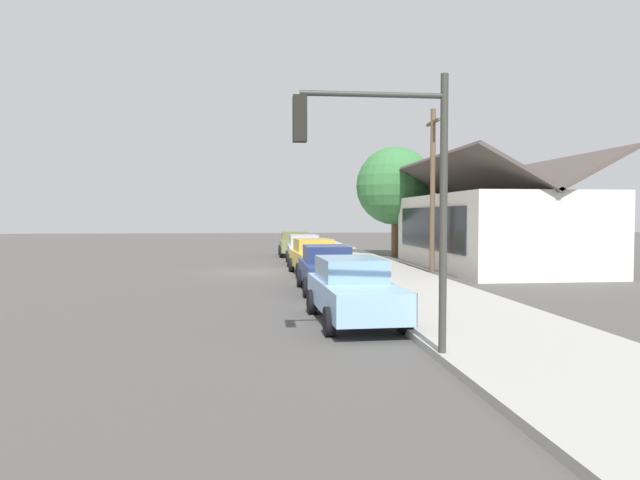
% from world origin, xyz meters
% --- Properties ---
extents(ground_plane, '(120.00, 120.00, 0.00)m').
position_xyz_m(ground_plane, '(0.00, 0.00, 0.00)').
color(ground_plane, '#4C4947').
extents(sidewalk_curb, '(60.00, 4.20, 0.16)m').
position_xyz_m(sidewalk_curb, '(0.00, 5.60, 0.08)').
color(sidewalk_curb, '#A3A099').
rests_on(sidewalk_curb, ground).
extents(car_olive, '(4.42, 2.10, 1.59)m').
position_xyz_m(car_olive, '(-10.52, 2.61, 0.81)').
color(car_olive, olive).
rests_on(car_olive, ground).
extents(car_silver, '(4.74, 2.03, 1.59)m').
position_xyz_m(car_silver, '(-4.21, 2.75, 0.81)').
color(car_silver, silver).
rests_on(car_silver, ground).
extents(car_mustard, '(4.63, 2.22, 1.59)m').
position_xyz_m(car_mustard, '(1.36, 2.77, 0.81)').
color(car_mustard, gold).
rests_on(car_mustard, ground).
extents(car_navy, '(4.49, 1.98, 1.59)m').
position_xyz_m(car_navy, '(7.18, 2.67, 0.81)').
color(car_navy, navy).
rests_on(car_navy, ground).
extents(car_skyblue, '(4.76, 2.08, 1.59)m').
position_xyz_m(car_skyblue, '(13.05, 2.61, 0.81)').
color(car_skyblue, '#8CB7E0').
rests_on(car_skyblue, ground).
extents(storefront_building, '(13.49, 6.77, 5.54)m').
position_xyz_m(storefront_building, '(-0.86, 11.98, 1.98)').
color(storefront_building, silver).
rests_on(storefront_building, ground).
extents(shade_tree, '(4.95, 4.95, 7.01)m').
position_xyz_m(shade_tree, '(-8.80, 8.91, 4.52)').
color(shade_tree, brown).
rests_on(shade_tree, ground).
extents(traffic_light_main, '(0.37, 2.79, 5.20)m').
position_xyz_m(traffic_light_main, '(16.99, 2.54, 3.49)').
color(traffic_light_main, '#383833').
rests_on(traffic_light_main, ground).
extents(utility_pole_wooden, '(1.80, 0.24, 7.50)m').
position_xyz_m(utility_pole_wooden, '(1.45, 8.20, 3.93)').
color(utility_pole_wooden, brown).
rests_on(utility_pole_wooden, ground).
extents(fire_hydrant_red, '(0.22, 0.22, 0.71)m').
position_xyz_m(fire_hydrant_red, '(-1.31, 4.20, 0.50)').
color(fire_hydrant_red, red).
rests_on(fire_hydrant_red, sidewalk_curb).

